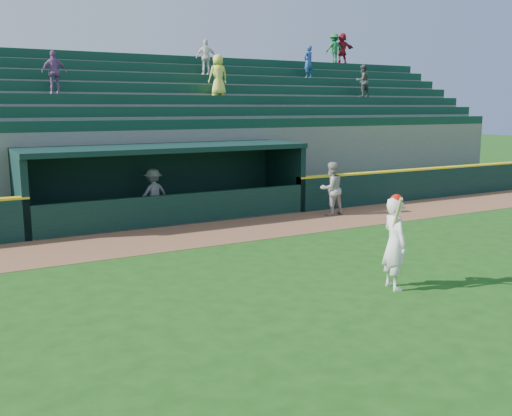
% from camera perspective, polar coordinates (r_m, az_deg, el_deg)
% --- Properties ---
extents(ground, '(120.00, 120.00, 0.00)m').
position_cam_1_polar(ground, '(12.75, 3.53, -6.86)').
color(ground, '#1A4711').
rests_on(ground, ground).
extents(warning_track, '(40.00, 3.00, 0.01)m').
position_cam_1_polar(warning_track, '(16.94, -5.46, -2.61)').
color(warning_track, brown).
rests_on(warning_track, ground).
extents(field_wall_right, '(15.50, 0.30, 1.20)m').
position_cam_1_polar(field_wall_right, '(25.45, 19.00, 2.49)').
color(field_wall_right, black).
rests_on(field_wall_right, ground).
extents(wall_stripe_right, '(15.50, 0.32, 0.06)m').
position_cam_1_polar(wall_stripe_right, '(25.38, 19.08, 3.90)').
color(wall_stripe_right, yellow).
rests_on(wall_stripe_right, field_wall_right).
extents(dugout_player_front, '(0.93, 0.74, 1.85)m').
position_cam_1_polar(dugout_player_front, '(19.90, 7.54, 1.93)').
color(dugout_player_front, '#AAAAA5').
rests_on(dugout_player_front, ground).
extents(dugout_player_inside, '(1.20, 0.85, 1.69)m').
position_cam_1_polar(dugout_player_inside, '(19.38, -10.23, 1.41)').
color(dugout_player_inside, '#9F9F9A').
rests_on(dugout_player_inside, ground).
extents(dugout, '(9.40, 2.80, 2.46)m').
position_cam_1_polar(dugout, '(19.56, -9.20, 3.03)').
color(dugout, '#63635F').
rests_on(dugout, ground).
extents(stands, '(34.50, 6.25, 7.53)m').
position_cam_1_polar(stands, '(23.81, -13.02, 6.64)').
color(stands, slate).
rests_on(stands, ground).
extents(batter_at_plate, '(0.62, 0.85, 1.99)m').
position_cam_1_polar(batter_at_plate, '(12.02, 13.71, -3.31)').
color(batter_at_plate, white).
rests_on(batter_at_plate, ground).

